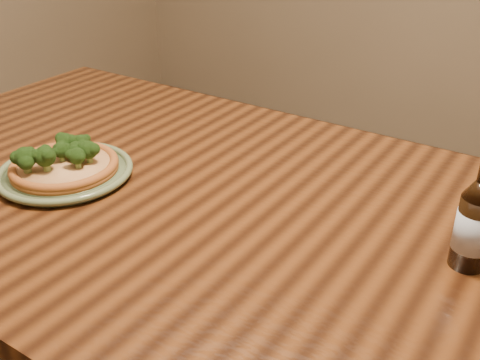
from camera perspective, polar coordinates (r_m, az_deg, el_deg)
The scene contains 4 objects.
table at distance 1.11m, azimuth -3.90°, elevation -5.47°, with size 1.60×0.90×0.75m.
plate at distance 1.17m, azimuth -17.32°, elevation 0.79°, with size 0.27×0.27×0.02m.
pizza at distance 1.16m, azimuth -17.49°, elevation 1.63°, with size 0.21×0.21×0.07m.
beer_bottle at distance 0.90m, azimuth 22.77°, elevation -4.07°, with size 0.06×0.06×0.20m.
Camera 1 is at (0.57, -0.63, 1.27)m, focal length 42.00 mm.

